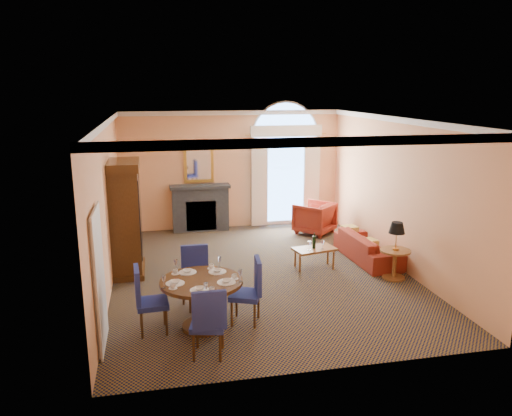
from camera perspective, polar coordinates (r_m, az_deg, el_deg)
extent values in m
plane|color=black|center=(10.53, 0.56, -7.53)|extent=(7.50, 7.50, 0.00)
cube|color=#F1A973|center=(13.68, -2.80, 4.36)|extent=(6.00, 0.04, 3.20)
cube|color=#F1A973|center=(9.88, -16.67, 0.18)|extent=(0.04, 7.50, 3.20)
cube|color=#F1A973|center=(11.09, 15.92, 1.66)|extent=(0.04, 7.50, 3.20)
cube|color=white|center=(9.84, 0.61, 10.14)|extent=(6.00, 7.50, 0.04)
cube|color=silver|center=(9.84, 0.60, 9.79)|extent=(6.00, 7.50, 0.12)
cube|color=silver|center=(7.75, -17.46, -7.96)|extent=(0.08, 0.90, 2.06)
cube|color=#34383D|center=(13.58, -6.37, -0.09)|extent=(1.50, 0.40, 1.20)
cube|color=#34383D|center=(13.41, -6.43, 2.54)|extent=(1.60, 0.46, 0.08)
cube|color=#EBB945|center=(13.51, -6.57, 5.03)|extent=(0.80, 0.04, 1.00)
cube|color=silver|center=(13.49, -6.56, 5.02)|extent=(0.64, 0.02, 0.84)
cube|color=silver|center=(14.03, 3.30, 3.14)|extent=(1.90, 0.04, 2.50)
cube|color=#94C2F9|center=(14.02, 3.31, 3.13)|extent=(1.70, 0.02, 2.30)
cylinder|color=silver|center=(13.86, 3.37, 8.23)|extent=(1.90, 0.04, 1.90)
cube|color=beige|center=(13.74, 0.41, 2.94)|extent=(0.45, 0.06, 2.45)
cube|color=beige|center=(14.13, 6.37, 3.15)|extent=(0.45, 0.06, 2.45)
cube|color=beige|center=(13.73, 3.51, 8.80)|extent=(2.00, 0.08, 0.30)
cube|color=#3A210D|center=(10.64, -14.71, -1.56)|extent=(0.60, 1.10, 2.19)
cube|color=#3A210D|center=(10.40, -15.10, 4.75)|extent=(0.68, 1.20, 0.18)
cube|color=#3A210D|center=(10.95, -14.38, -6.82)|extent=(0.68, 1.20, 0.11)
cylinder|color=#3A210D|center=(8.03, -6.27, -8.36)|extent=(1.32, 1.32, 0.06)
cylinder|color=#3A210D|center=(8.19, -6.19, -11.06)|extent=(0.18, 0.18, 0.78)
cylinder|color=#3A210D|center=(8.34, -6.13, -13.28)|extent=(0.66, 0.66, 0.07)
cylinder|color=white|center=(8.32, -4.43, -7.27)|extent=(0.30, 0.30, 0.01)
imported|color=white|center=(8.31, -4.44, -7.11)|extent=(0.15, 0.15, 0.04)
imported|color=white|center=(8.47, -5.14, -6.65)|extent=(0.09, 0.09, 0.07)
cylinder|color=white|center=(8.35, -7.84, -7.28)|extent=(0.30, 0.30, 0.01)
imported|color=white|center=(8.34, -7.84, -7.13)|extent=(0.15, 0.15, 0.04)
imported|color=white|center=(8.31, -9.20, -7.17)|extent=(0.09, 0.09, 0.07)
cylinder|color=white|center=(7.93, -9.23, -8.49)|extent=(0.30, 0.30, 0.01)
imported|color=white|center=(7.92, -9.23, -8.32)|extent=(0.15, 0.15, 0.04)
imported|color=white|center=(7.74, -9.48, -8.79)|extent=(0.09, 0.09, 0.07)
cylinder|color=white|center=(7.63, -6.45, -9.31)|extent=(0.30, 0.30, 0.01)
imported|color=white|center=(7.62, -6.46, -9.14)|extent=(0.15, 0.15, 0.04)
imported|color=white|center=(7.54, -5.08, -9.26)|extent=(0.09, 0.09, 0.07)
cylinder|color=white|center=(7.88, -3.41, -8.47)|extent=(0.30, 0.30, 0.01)
imported|color=white|center=(7.87, -3.41, -8.31)|extent=(0.15, 0.15, 0.04)
imported|color=white|center=(8.01, -2.50, -7.81)|extent=(0.09, 0.09, 0.07)
cube|color=navy|center=(8.91, -6.82, -8.32)|extent=(0.58, 0.58, 0.08)
cube|color=navy|center=(9.01, -7.02, -5.96)|extent=(0.48, 0.08, 0.58)
cylinder|color=#3A210D|center=(9.23, -6.05, -9.26)|extent=(0.04, 0.04, 0.44)
cylinder|color=#3A210D|center=(9.13, -8.30, -9.61)|extent=(0.04, 0.04, 0.44)
cylinder|color=#3A210D|center=(8.91, -5.21, -10.12)|extent=(0.04, 0.04, 0.44)
cylinder|color=#3A210D|center=(8.80, -7.54, -10.51)|extent=(0.04, 0.04, 0.44)
cube|color=navy|center=(7.39, -5.51, -13.10)|extent=(0.58, 0.58, 0.08)
cube|color=navy|center=(7.06, -5.36, -11.62)|extent=(0.48, 0.07, 0.58)
cylinder|color=#3A210D|center=(7.37, -7.14, -15.52)|extent=(0.04, 0.04, 0.44)
cylinder|color=#3A210D|center=(7.33, -4.12, -15.63)|extent=(0.04, 0.04, 0.44)
cylinder|color=#3A210D|center=(7.70, -6.73, -14.17)|extent=(0.04, 0.04, 0.44)
cylinder|color=#3A210D|center=(7.66, -3.85, -14.26)|extent=(0.04, 0.04, 0.44)
cube|color=navy|center=(8.30, -1.24, -9.92)|extent=(0.62, 0.62, 0.08)
cube|color=navy|center=(8.24, 0.23, -7.74)|extent=(0.12, 0.49, 0.58)
cylinder|color=#3A210D|center=(8.21, -0.16, -12.20)|extent=(0.04, 0.04, 0.44)
cylinder|color=#3A210D|center=(8.55, 0.28, -11.12)|extent=(0.04, 0.04, 0.44)
cylinder|color=#3A210D|center=(8.28, -2.79, -12.00)|extent=(0.04, 0.04, 0.44)
cylinder|color=#3A210D|center=(8.61, -2.24, -10.93)|extent=(0.04, 0.04, 0.44)
cube|color=navy|center=(8.17, -11.73, -10.63)|extent=(0.51, 0.51, 0.08)
cube|color=navy|center=(8.07, -13.41, -8.62)|extent=(0.10, 0.49, 0.58)
cylinder|color=#3A210D|center=(8.45, -13.02, -11.82)|extent=(0.04, 0.04, 0.44)
cylinder|color=#3A210D|center=(8.11, -12.91, -12.94)|extent=(0.04, 0.04, 0.44)
cylinder|color=#3A210D|center=(8.46, -10.43, -11.64)|extent=(0.04, 0.04, 0.44)
cylinder|color=#3A210D|center=(8.12, -10.19, -12.75)|extent=(0.04, 0.04, 0.44)
imported|color=maroon|center=(11.54, 12.66, -4.39)|extent=(0.89, 2.06, 0.59)
imported|color=maroon|center=(13.35, 6.69, -1.14)|extent=(1.28, 1.28, 0.84)
cube|color=brown|center=(10.80, 6.70, -4.69)|extent=(0.97, 0.66, 0.05)
cylinder|color=brown|center=(10.60, 5.04, -6.29)|extent=(0.04, 0.04, 0.39)
cylinder|color=brown|center=(10.83, 8.84, -5.97)|extent=(0.04, 0.04, 0.39)
cylinder|color=brown|center=(10.92, 4.50, -5.68)|extent=(0.04, 0.04, 0.39)
cylinder|color=brown|center=(11.14, 8.21, -5.38)|extent=(0.04, 0.04, 0.39)
cylinder|color=brown|center=(10.47, 15.64, -4.73)|extent=(0.61, 0.61, 0.04)
cylinder|color=brown|center=(10.57, 15.53, -6.31)|extent=(0.08, 0.08, 0.57)
cylinder|color=brown|center=(10.66, 15.44, -7.65)|extent=(0.45, 0.45, 0.04)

